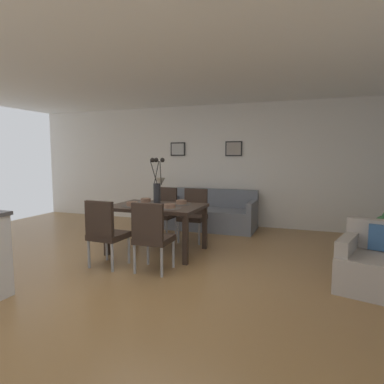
{
  "coord_description": "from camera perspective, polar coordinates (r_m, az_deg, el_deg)",
  "views": [
    {
      "loc": [
        2.07,
        -3.83,
        1.5
      ],
      "look_at": [
        0.27,
        1.06,
        0.94
      ],
      "focal_mm": 31.1,
      "sensor_mm": 36.0,
      "label": 1
    }
  ],
  "objects": [
    {
      "name": "ceiling_panel",
      "position": [
        4.84,
        -6.1,
        19.76
      ],
      "size": [
        9.0,
        7.2,
        0.08
      ],
      "primitive_type": "cube",
      "color": "white"
    },
    {
      "name": "framed_picture_center",
      "position": [
        7.2,
        7.17,
        7.38
      ],
      "size": [
        0.36,
        0.03,
        0.32
      ],
      "color": "black"
    },
    {
      "name": "sofa",
      "position": [
        6.92,
        3.35,
        -3.98
      ],
      "size": [
        1.82,
        0.84,
        0.8
      ],
      "color": "slate",
      "rests_on": "ground"
    },
    {
      "name": "back_wall_panel",
      "position": [
        7.38,
        3.88,
        4.62
      ],
      "size": [
        9.0,
        0.1,
        2.6
      ],
      "primitive_type": "cube",
      "color": "silver",
      "rests_on": "ground"
    },
    {
      "name": "dining_chair_far_right",
      "position": [
        5.91,
        0.32,
        -3.45
      ],
      "size": [
        0.44,
        0.44,
        0.92
      ],
      "color": "#33261E",
      "rests_on": "ground"
    },
    {
      "name": "dining_table",
      "position": [
        5.2,
        -6.0,
        -3.21
      ],
      "size": [
        1.4,
        0.98,
        0.74
      ],
      "color": "#33261E",
      "rests_on": "ground"
    },
    {
      "name": "bowl_near_right",
      "position": [
        5.52,
        -7.94,
        -1.37
      ],
      "size": [
        0.17,
        0.17,
        0.07
      ],
      "color": "brown",
      "rests_on": "dining_table"
    },
    {
      "name": "bowl_near_left",
      "position": [
        5.14,
        -10.26,
        -1.97
      ],
      "size": [
        0.17,
        0.17,
        0.07
      ],
      "color": "brown",
      "rests_on": "dining_table"
    },
    {
      "name": "dining_chair_far_left",
      "position": [
        4.32,
        -6.95,
        -7.11
      ],
      "size": [
        0.45,
        0.45,
        0.92
      ],
      "color": "#33261E",
      "rests_on": "ground"
    },
    {
      "name": "placemat_far_left",
      "position": [
        4.86,
        -3.82,
        -2.8
      ],
      "size": [
        0.32,
        0.32,
        0.01
      ],
      "primitive_type": "cylinder",
      "color": "#4C4742",
      "rests_on": "dining_table"
    },
    {
      "name": "table_lamp",
      "position": [
        7.22,
        -5.46,
        1.34
      ],
      "size": [
        0.22,
        0.22,
        0.51
      ],
      "color": "beige",
      "rests_on": "side_table"
    },
    {
      "name": "dining_chair_near_right",
      "position": [
        6.16,
        -4.86,
        -3.08
      ],
      "size": [
        0.45,
        0.45,
        0.92
      ],
      "color": "#33261E",
      "rests_on": "ground"
    },
    {
      "name": "armchair",
      "position": [
        4.35,
        29.5,
        -10.86
      ],
      "size": [
        0.99,
        0.99,
        0.75
      ],
      "color": "#ADA399",
      "rests_on": "ground"
    },
    {
      "name": "placemat_far_right",
      "position": [
        5.26,
        -1.87,
        -2.09
      ],
      "size": [
        0.32,
        0.32,
        0.01
      ],
      "primitive_type": "cylinder",
      "color": "#4C4742",
      "rests_on": "dining_table"
    },
    {
      "name": "placemat_near_left",
      "position": [
        5.15,
        -10.25,
        -2.38
      ],
      "size": [
        0.32,
        0.32,
        0.01
      ],
      "primitive_type": "cylinder",
      "color": "#4C4742",
      "rests_on": "dining_table"
    },
    {
      "name": "ground_plane",
      "position": [
        4.6,
        -7.97,
        -12.91
      ],
      "size": [
        9.0,
        9.0,
        0.0
      ],
      "primitive_type": "plane",
      "color": "olive"
    },
    {
      "name": "centerpiece_vase",
      "position": [
        5.16,
        -6.03,
        0.84
      ],
      "size": [
        0.21,
        0.23,
        0.73
      ],
      "color": "#232326",
      "rests_on": "dining_table"
    },
    {
      "name": "placemat_near_right",
      "position": [
        5.53,
        -7.94,
        -1.75
      ],
      "size": [
        0.32,
        0.32,
        0.01
      ],
      "primitive_type": "cylinder",
      "color": "#4C4742",
      "rests_on": "dining_table"
    },
    {
      "name": "side_table",
      "position": [
        7.3,
        -5.41,
        -3.62
      ],
      "size": [
        0.36,
        0.36,
        0.52
      ],
      "primitive_type": "cube",
      "color": "black",
      "rests_on": "ground"
    },
    {
      "name": "bowl_far_right",
      "position": [
        5.26,
        -1.87,
        -1.69
      ],
      "size": [
        0.17,
        0.17,
        0.07
      ],
      "color": "brown",
      "rests_on": "dining_table"
    },
    {
      "name": "dining_chair_near_left",
      "position": [
        4.63,
        -14.68,
        -6.37
      ],
      "size": [
        0.46,
        0.46,
        0.92
      ],
      "color": "#33261E",
      "rests_on": "ground"
    },
    {
      "name": "framed_picture_left",
      "position": [
        7.59,
        -2.44,
        7.36
      ],
      "size": [
        0.35,
        0.03,
        0.3
      ],
      "color": "black"
    },
    {
      "name": "bowl_far_left",
      "position": [
        4.85,
        -3.82,
        -2.36
      ],
      "size": [
        0.17,
        0.17,
        0.07
      ],
      "color": "brown",
      "rests_on": "dining_table"
    }
  ]
}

